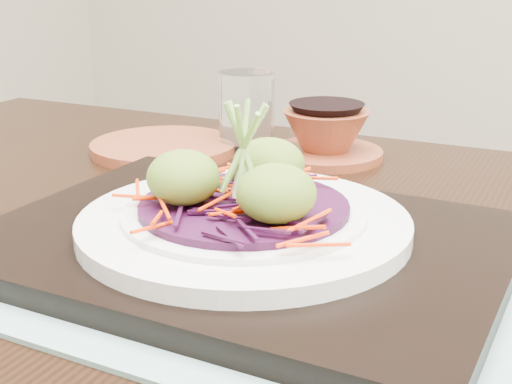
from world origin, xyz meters
The scene contains 11 objects.
dining_table centered at (-0.06, -0.03, 0.70)m, with size 1.32×0.92×0.80m.
placemat centered at (-0.04, -0.04, 0.80)m, with size 0.47×0.37×0.00m, color gray.
serving_tray centered at (-0.04, -0.04, 0.82)m, with size 0.41×0.31×0.02m, color black.
white_plate centered at (-0.04, -0.04, 0.83)m, with size 0.26×0.26×0.02m.
cabbage_bed centered at (-0.04, -0.04, 0.85)m, with size 0.17×0.17×0.01m, color #380B2E.
carrot_julienne centered at (-0.04, -0.04, 0.86)m, with size 0.20×0.20×0.01m, color red, non-canonical shape.
guacamole_scoops centered at (-0.04, -0.04, 0.87)m, with size 0.14×0.13×0.05m.
scallion_garnish centered at (-0.04, -0.04, 0.89)m, with size 0.06×0.06×0.09m, color #78AE45, non-canonical shape.
terracotta_side_plate centered at (-0.29, 0.20, 0.81)m, with size 0.18×0.18×0.01m, color brown.
water_glass centered at (-0.21, 0.25, 0.85)m, with size 0.07×0.07×0.10m, color white.
terracotta_bowl_set centered at (-0.11, 0.27, 0.83)m, with size 0.14×0.14×0.06m.
Camera 1 is at (0.22, -0.50, 1.04)m, focal length 50.00 mm.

